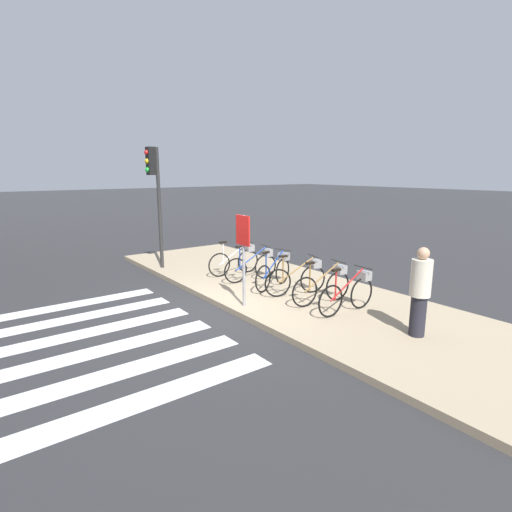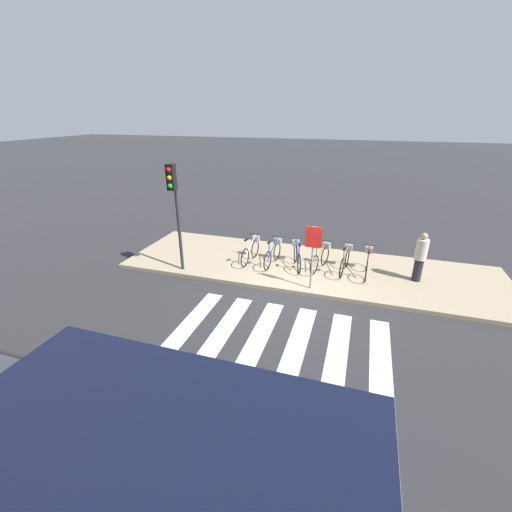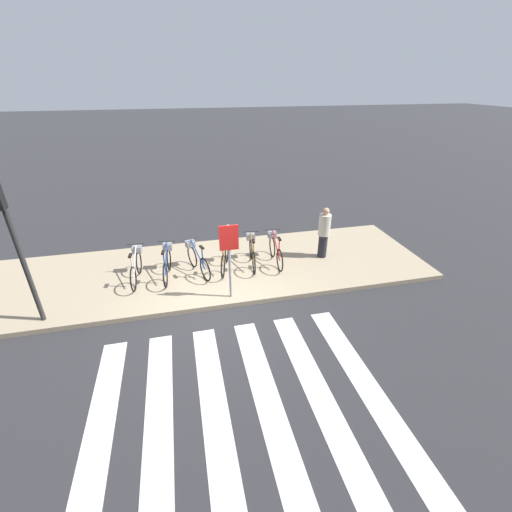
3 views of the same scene
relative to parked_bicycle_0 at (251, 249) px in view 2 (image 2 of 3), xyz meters
The scene contains 12 objects.
ground_plane 2.61m from the parked_bicycle_0, 40.63° to the right, with size 120.00×120.00×0.00m, color #2D2D30.
sidewalk 2.00m from the parked_bicycle_0, ahead, with size 12.22×3.65×0.12m.
road_crosswalk 6.67m from the parked_bicycle_0, 73.04° to the right, with size 4.95×8.00×0.01m.
parked_bicycle_0 is the anchor object (origin of this frame).
parked_bicycle_1 0.79m from the parked_bicycle_0, ahead, with size 0.46×1.51×0.93m.
parked_bicycle_2 1.57m from the parked_bicycle_0, ahead, with size 0.63×1.44×0.93m.
parked_bicycle_3 2.36m from the parked_bicycle_0, ahead, with size 0.56×1.47×0.93m.
parked_bicycle_4 3.12m from the parked_bicycle_0, ahead, with size 0.46×1.51×0.93m.
parked_bicycle_5 3.80m from the parked_bicycle_0, ahead, with size 0.46×1.51×0.93m.
pedestrian 5.27m from the parked_bicycle_0, ahead, with size 0.34×0.34×1.52m.
traffic_light 3.13m from the parked_bicycle_0, 143.51° to the right, with size 0.24×0.40×3.38m.
sign_post 2.79m from the parked_bicycle_0, 31.26° to the right, with size 0.44×0.07×1.88m.
Camera 2 is at (1.49, -8.59, 4.88)m, focal length 24.00 mm.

